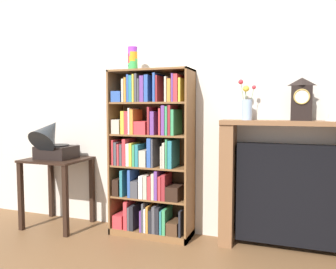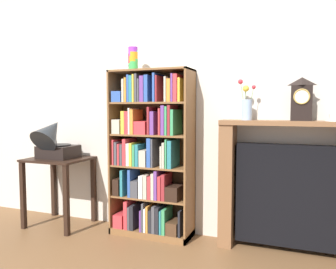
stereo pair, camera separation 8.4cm
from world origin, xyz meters
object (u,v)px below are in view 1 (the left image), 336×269
Objects in this scene: cup_stack at (133,59)px; mantel_clock at (301,99)px; bookshelf at (150,158)px; side_table_left at (57,174)px; gramophone at (52,140)px; fireplace_mantel at (288,188)px; teacup_with_saucer at (334,118)px; flower_vase at (247,105)px.

mantel_clock is (1.48, 0.07, -0.39)m from cup_stack.
bookshelf reaches higher than side_table_left.
mantel_clock is (2.32, 0.13, 0.75)m from side_table_left.
gramophone is (-0.99, -0.16, 0.16)m from bookshelf.
fireplace_mantel is (1.24, 0.06, -0.20)m from bookshelf.
gramophone is at bearing -175.48° from teacup_with_saucer.
bookshelf is 11.44× the size of teacup_with_saucer.
cup_stack reaches higher than side_table_left.
gramophone reaches higher than side_table_left.
teacup_with_saucer is (1.73, 0.07, -0.54)m from cup_stack.
bookshelf is 1.39× the size of fireplace_mantel.
bookshelf is 3.30× the size of gramophone.
teacup_with_saucer is (1.57, 0.04, 0.40)m from bookshelf.
gramophone reaches higher than teacup_with_saucer.
teacup_with_saucer reaches higher than fireplace_mantel.
teacup_with_saucer is (2.57, 0.14, 0.60)m from side_table_left.
flower_vase reaches higher than gramophone.
flower_vase reaches higher than fireplace_mantel.
cup_stack is 1.14m from flower_vase.
mantel_clock reaches higher than flower_vase.
teacup_with_saucer is (2.57, 0.20, 0.24)m from gramophone.
flower_vase reaches higher than teacup_with_saucer.
fireplace_mantel is 0.75m from mantel_clock.
cup_stack is at bearing 9.02° from gramophone.
cup_stack is 1.15m from gramophone.
bookshelf is 1.26m from fireplace_mantel.
cup_stack is 1.56× the size of teacup_with_saucer.
gramophone is 2.59m from teacup_with_saucer.
bookshelf reaches higher than fireplace_mantel.
bookshelf is 2.24× the size of side_table_left.
bookshelf is at bearing -177.49° from flower_vase.
cup_stack is 1.81m from teacup_with_saucer.
side_table_left is 2.64m from teacup_with_saucer.
cup_stack is (-0.16, -0.03, 0.94)m from bookshelf.
cup_stack is 0.19× the size of fireplace_mantel.
flower_vase is (-0.35, -0.02, 0.69)m from fireplace_mantel.
gramophone is at bearing -173.86° from flower_vase.
bookshelf is at bearing 10.97° from cup_stack.
side_table_left is at bearing -176.70° from mantel_clock.
teacup_with_saucer is at bearing 0.04° from flower_vase.
side_table_left is 2.44m from mantel_clock.
bookshelf reaches higher than mantel_clock.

